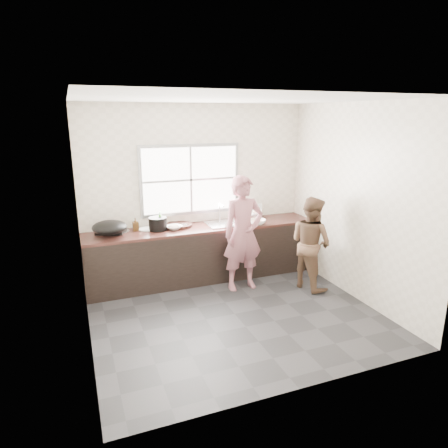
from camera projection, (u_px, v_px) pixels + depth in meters
name	position (u px, v px, depth m)	size (l,w,h in m)	color
floor	(235.00, 314.00, 5.24)	(3.60, 3.20, 0.01)	#2B2B2E
ceiling	(236.00, 98.00, 4.53)	(3.60, 3.20, 0.01)	silver
wall_back	(196.00, 192.00, 6.33)	(3.60, 0.01, 2.70)	silver
wall_left	(80.00, 229.00, 4.25)	(0.01, 3.20, 2.70)	silver
wall_right	(356.00, 203.00, 5.51)	(0.01, 3.20, 2.70)	beige
wall_front	(307.00, 256.00, 3.44)	(3.60, 0.01, 2.70)	beige
cabinet	(203.00, 254.00, 6.29)	(3.60, 0.62, 0.82)	black
countertop	(203.00, 228.00, 6.18)	(3.60, 0.64, 0.04)	#3A1D17
sink	(224.00, 224.00, 6.29)	(0.55, 0.45, 0.02)	silver
faucet	(220.00, 212.00, 6.43)	(0.02, 0.02, 0.30)	silver
window_frame	(190.00, 180.00, 6.23)	(1.60, 0.05, 1.10)	#9EA0A5
window_glazing	(191.00, 180.00, 6.20)	(1.50, 0.01, 1.00)	white
woman	(243.00, 237.00, 5.84)	(0.58, 0.38, 1.59)	#A5636D
person_side	(311.00, 243.00, 5.90)	(0.68, 0.53, 1.39)	brown
cutting_board	(179.00, 225.00, 6.16)	(0.40, 0.40, 0.04)	black
cleaver	(182.00, 225.00, 6.10)	(0.18, 0.09, 0.01)	#B6B9BE
bowl_mince	(174.00, 228.00, 6.00)	(0.24, 0.24, 0.06)	silver
bowl_crabs	(257.00, 222.00, 6.27)	(0.21, 0.21, 0.07)	white
bowl_held	(229.00, 226.00, 6.10)	(0.19, 0.19, 0.06)	silver
black_pot	(158.00, 224.00, 5.95)	(0.27, 0.27, 0.19)	black
plate_food	(147.00, 229.00, 5.99)	(0.23, 0.23, 0.02)	silver
bottle_green	(160.00, 220.00, 6.00)	(0.10, 0.10, 0.27)	#3E8C2D
bottle_brown_tall	(136.00, 225.00, 5.92)	(0.08, 0.08, 0.18)	#412910
bottle_brown_short	(160.00, 224.00, 6.03)	(0.12, 0.12, 0.16)	#4B2D12
glass_jar	(157.00, 227.00, 5.93)	(0.08, 0.08, 0.11)	white
burner	(111.00, 230.00, 5.87)	(0.39, 0.39, 0.06)	black
wok	(109.00, 227.00, 5.56)	(0.48, 0.48, 0.18)	black
dish_rack	(250.00, 210.00, 6.65)	(0.36, 0.25, 0.27)	white
pot_lid_left	(121.00, 231.00, 5.89)	(0.26, 0.26, 0.01)	#B1B4B8
pot_lid_right	(147.00, 228.00, 6.07)	(0.28, 0.28, 0.01)	silver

